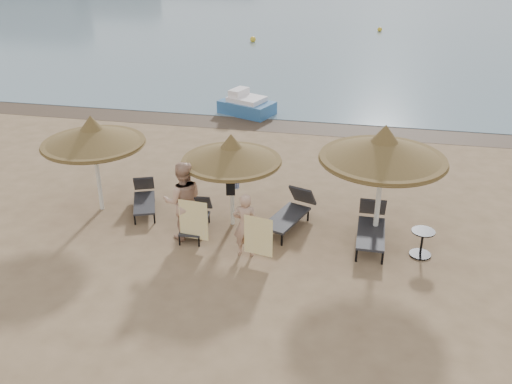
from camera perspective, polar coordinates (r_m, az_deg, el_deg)
ground at (r=13.16m, az=-1.54°, el=-7.00°), size 160.00×160.00×0.00m
wet_sand_strip at (r=21.52m, az=4.01°, el=6.56°), size 200.00×1.60×0.01m
palapa_left at (r=15.14m, az=-16.02°, el=5.44°), size 2.66×2.66×2.64m
palapa_center at (r=13.84m, az=-2.48°, el=3.88°), size 2.48×2.48×2.45m
palapa_right at (r=13.35m, az=12.64°, el=4.16°), size 2.96×2.96×2.94m
lounger_far_left at (r=15.58m, az=-11.12°, el=-0.52°), size 1.09×1.73×0.74m
lounger_near_left at (r=14.40m, az=-5.95°, el=-2.53°), size 0.63×1.62×0.71m
lounger_near_right at (r=14.49m, az=3.54°, el=-1.94°), size 1.22×2.01×0.85m
lounger_far_right at (r=14.08m, az=11.47°, el=-3.33°), size 0.67×1.96×0.87m
side_table at (r=13.78m, az=16.23°, el=-4.99°), size 0.54×0.54×0.65m
person_left at (r=13.67m, az=-7.34°, el=-0.28°), size 1.24×1.01×2.31m
person_right at (r=12.98m, az=-1.08°, el=-2.82°), size 0.87×0.59×1.82m
towel_left at (r=13.49m, az=-6.28°, el=-2.81°), size 0.72×0.09×1.01m
towel_right at (r=12.82m, az=0.23°, el=-4.44°), size 0.68×0.15×0.97m
bag_patterned at (r=14.34m, az=-2.25°, el=1.04°), size 0.28×0.16×0.34m
bag_dark at (r=14.06m, az=-2.56°, el=0.29°), size 0.23×0.12×0.32m
pedal_boat at (r=22.79m, az=-0.98°, el=8.68°), size 2.37×1.91×0.96m
buoy_left at (r=36.39m, az=-0.31°, el=15.02°), size 0.36×0.36×0.36m
buoy_mid at (r=40.64m, az=12.27°, el=15.60°), size 0.31×0.31×0.31m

